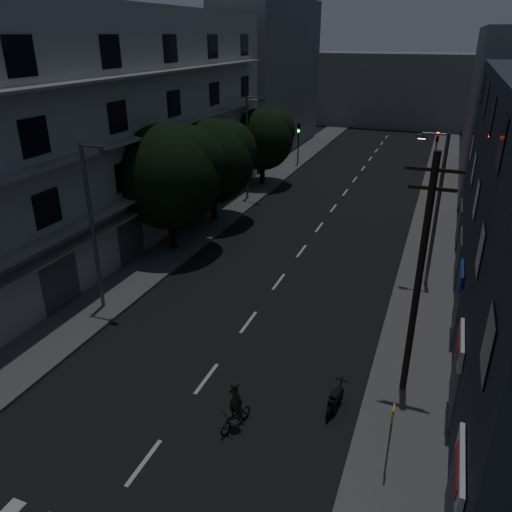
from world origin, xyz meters
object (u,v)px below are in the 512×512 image
Objects in this scene: utility_pole at (419,276)px; bus_stop_sign at (391,429)px; cyclist at (236,412)px; motorcycle at (335,400)px.

utility_pole is 5.26m from bus_stop_sign.
utility_pole is 3.56× the size of bus_stop_sign.
bus_stop_sign reaches higher than cyclist.
bus_stop_sign is (-0.10, -4.34, -2.98)m from utility_pole.
utility_pole is 4.65× the size of cyclist.
utility_pole is at bearing 49.84° from motorcycle.
motorcycle is at bearing -138.24° from utility_pole.
utility_pole reaches higher than bus_stop_sign.
bus_stop_sign is at bearing -91.27° from utility_pole.
utility_pole is 5.36× the size of motorcycle.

